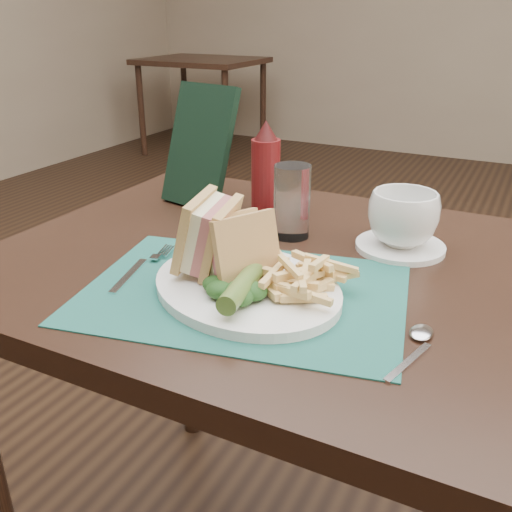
{
  "coord_description": "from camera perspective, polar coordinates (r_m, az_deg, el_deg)",
  "views": [
    {
      "loc": [
        0.37,
        -1.28,
        1.13
      ],
      "look_at": [
        0.03,
        -0.61,
        0.8
      ],
      "focal_mm": 40.0,
      "sensor_mm": 36.0,
      "label": 1
    }
  ],
  "objects": [
    {
      "name": "placemat",
      "position": [
        0.82,
        -1.23,
        -3.65
      ],
      "size": [
        0.51,
        0.41,
        0.0
      ],
      "primitive_type": "cube",
      "rotation": [
        0.0,
        0.0,
        0.2
      ],
      "color": "#1B564C",
      "rests_on": "table_main"
    },
    {
      "name": "kale_garnish",
      "position": [
        0.77,
        -2.75,
        -3.31
      ],
      "size": [
        0.11,
        0.08,
        0.03
      ],
      "primitive_type": null,
      "color": "#163714",
      "rests_on": "plate"
    },
    {
      "name": "wall_back",
      "position": [
        4.93,
        22.12,
        8.74
      ],
      "size": [
        6.0,
        0.0,
        6.0
      ],
      "primitive_type": "plane",
      "rotation": [
        1.57,
        0.0,
        0.0
      ],
      "color": "gray",
      "rests_on": "ground"
    },
    {
      "name": "coffee_cup",
      "position": [
        0.98,
        14.5,
        3.65
      ],
      "size": [
        0.16,
        0.16,
        0.09
      ],
      "primitive_type": "imported",
      "rotation": [
        0.0,
        0.0,
        0.63
      ],
      "color": "white",
      "rests_on": "saucer"
    },
    {
      "name": "check_presenter",
      "position": [
        1.18,
        -5.68,
        10.87
      ],
      "size": [
        0.17,
        0.12,
        0.24
      ],
      "primitive_type": "cube",
      "rotation": [
        -0.31,
        0.0,
        -0.2
      ],
      "color": "black",
      "rests_on": "table_main"
    },
    {
      "name": "floor",
      "position": [
        1.75,
        8.51,
        -16.84
      ],
      "size": [
        7.0,
        7.0,
        0.0
      ],
      "primitive_type": "plane",
      "color": "black",
      "rests_on": "ground"
    },
    {
      "name": "sandwich_half_b",
      "position": [
        0.83,
        -2.52,
        1.51
      ],
      "size": [
        0.11,
        0.12,
        0.1
      ],
      "primitive_type": null,
      "rotation": [
        0.0,
        -0.24,
        -0.5
      ],
      "color": "tan",
      "rests_on": "plate"
    },
    {
      "name": "saucer",
      "position": [
        1.0,
        14.21,
        0.91
      ],
      "size": [
        0.18,
        0.18,
        0.01
      ],
      "primitive_type": "cylinder",
      "rotation": [
        0.0,
        0.0,
        0.19
      ],
      "color": "white",
      "rests_on": "table_main"
    },
    {
      "name": "drinking_glass",
      "position": [
        1.01,
        3.6,
        5.45
      ],
      "size": [
        0.08,
        0.08,
        0.13
      ],
      "primitive_type": "cylinder",
      "rotation": [
        0.0,
        0.0,
        0.27
      ],
      "color": "white",
      "rests_on": "table_main"
    },
    {
      "name": "sandwich_half_a",
      "position": [
        0.84,
        -6.18,
        2.4
      ],
      "size": [
        0.1,
        0.13,
        0.11
      ],
      "primitive_type": null,
      "rotation": [
        0.0,
        0.24,
        0.22
      ],
      "color": "tan",
      "rests_on": "plate"
    },
    {
      "name": "plate",
      "position": [
        0.82,
        -0.95,
        -3.16
      ],
      "size": [
        0.37,
        0.34,
        0.01
      ],
      "primitive_type": null,
      "rotation": [
        0.0,
        0.0,
        -0.42
      ],
      "color": "white",
      "rests_on": "placemat"
    },
    {
      "name": "table_bg_left",
      "position": [
        4.84,
        -5.29,
        14.67
      ],
      "size": [
        0.9,
        0.75,
        0.75
      ],
      "primitive_type": null,
      "color": "black",
      "rests_on": "ground"
    },
    {
      "name": "table_main",
      "position": [
        1.15,
        1.1,
        -17.35
      ],
      "size": [
        0.9,
        0.75,
        0.75
      ],
      "primitive_type": null,
      "color": "black",
      "rests_on": "ground"
    },
    {
      "name": "fries_pile",
      "position": [
        0.79,
        4.45,
        -1.56
      ],
      "size": [
        0.18,
        0.2,
        0.05
      ],
      "primitive_type": null,
      "color": "#EBC475",
      "rests_on": "plate"
    },
    {
      "name": "ketchup_bottle",
      "position": [
        1.1,
        0.98,
        8.66
      ],
      "size": [
        0.07,
        0.07,
        0.19
      ],
      "primitive_type": null,
      "rotation": [
        0.0,
        0.0,
        -0.4
      ],
      "color": "#5B0F11",
      "rests_on": "table_main"
    },
    {
      "name": "pickle_spear",
      "position": [
        0.75,
        -1.49,
        -3.11
      ],
      "size": [
        0.05,
        0.12,
        0.03
      ],
      "primitive_type": "cylinder",
      "rotation": [
        1.54,
        0.0,
        0.17
      ],
      "color": "#446325",
      "rests_on": "plate"
    },
    {
      "name": "spoon",
      "position": [
        0.71,
        15.47,
        -8.98
      ],
      "size": [
        0.07,
        0.15,
        0.01
      ],
      "primitive_type": null,
      "rotation": [
        0.0,
        0.0,
        -0.26
      ],
      "color": "silver",
      "rests_on": "table_main"
    },
    {
      "name": "fork",
      "position": [
        0.91,
        -11.46,
        -0.96
      ],
      "size": [
        0.08,
        0.17,
        0.01
      ],
      "primitive_type": null,
      "rotation": [
        0.0,
        0.0,
        0.27
      ],
      "color": "silver",
      "rests_on": "placemat"
    }
  ]
}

